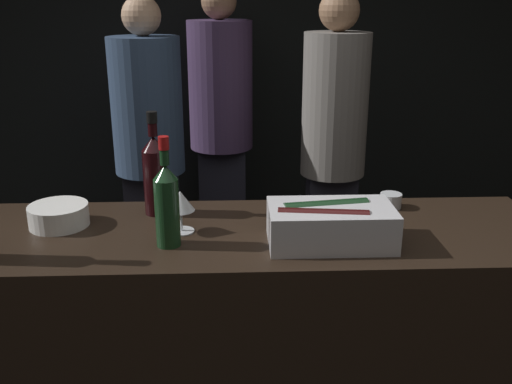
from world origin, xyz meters
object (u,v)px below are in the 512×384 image
Objects in this scene: wine_glass at (180,202)px; red_wine_bottle_black_foil at (155,172)px; bowl_white at (59,215)px; red_wine_bottle_burgundy at (167,202)px; person_blond_tee at (221,121)px; candle_votive at (391,200)px; person_in_hoodie at (333,143)px; person_grey_polo at (149,143)px; ice_bin_with_bottles at (329,223)px.

red_wine_bottle_black_foil is (-0.10, 0.17, 0.05)m from wine_glass.
red_wine_bottle_burgundy is (0.37, -0.17, 0.10)m from bowl_white.
red_wine_bottle_black_foil is 0.19× the size of person_blond_tee.
person_in_hoodie reaches higher than candle_votive.
person_grey_polo reaches higher than red_wine_bottle_black_foil.
red_wine_bottle_black_foil is (-0.81, -0.02, 0.12)m from candle_votive.
wine_glass reaches higher than ice_bin_with_bottles.
red_wine_bottle_black_foil is at bearing 19.26° from person_blond_tee.
bowl_white is 0.57× the size of red_wine_bottle_burgundy.
ice_bin_with_bottles is 1.49m from person_in_hoodie.
candle_votive is 1.80m from person_blond_tee.
ice_bin_with_bottles is 1.96× the size of bowl_white.
person_grey_polo is (-0.76, 1.60, -0.14)m from ice_bin_with_bottles.
red_wine_bottle_burgundy is at bearing -106.39° from wine_glass.
person_blond_tee is at bearing 110.28° from candle_votive.
person_blond_tee is 1.04× the size of person_grey_polo.
person_grey_polo is (-0.31, 1.50, -0.18)m from wine_glass.
candle_votive is at bearing 21.28° from red_wine_bottle_burgundy.
bowl_white is at bearing -125.42° from person_grey_polo.
ice_bin_with_bottles is at bearing -11.54° from bowl_white.
ice_bin_with_bottles is 0.46m from wine_glass.
red_wine_bottle_burgundy is (0.07, -0.27, -0.01)m from red_wine_bottle_black_foil.
ice_bin_with_bottles reaches higher than candle_votive.
person_in_hoodie is (0.74, 1.46, -0.19)m from red_wine_bottle_burgundy.
person_blond_tee reaches higher than person_in_hoodie.
person_in_hoodie is at bearing 55.62° from red_wine_bottle_black_foil.
person_blond_tee reaches higher than ice_bin_with_bottles.
candle_votive is at bearing 91.85° from person_in_hoodie.
candle_votive is 0.04× the size of person_blond_tee.
person_grey_polo is at bearing 115.34° from ice_bin_with_bottles.
red_wine_bottle_black_foil is at bearing 18.42° from bowl_white.
person_grey_polo is (-0.28, 1.60, -0.22)m from red_wine_bottle_burgundy.
candle_votive is 0.23× the size of red_wine_bottle_burgundy.
ice_bin_with_bottles is 1.78m from person_grey_polo.
ice_bin_with_bottles is 1.06× the size of red_wine_bottle_black_foil.
red_wine_bottle_burgundy is (-0.03, -0.10, 0.04)m from wine_glass.
red_wine_bottle_burgundy is at bearing -111.90° from person_grey_polo.
ice_bin_with_bottles is at bearing 35.75° from person_blond_tee.
person_blond_tee is at bearing 86.49° from red_wine_bottle_burgundy.
candle_votive is 0.82m from red_wine_bottle_black_foil.
person_in_hoodie is at bearing 90.06° from candle_votive.
red_wine_bottle_burgundy is 0.18× the size of person_blond_tee.
person_grey_polo is at bearing 128.13° from candle_votive.
red_wine_bottle_burgundy is at bearing -158.72° from candle_votive.
red_wine_bottle_burgundy is at bearing -24.39° from bowl_white.
wine_glass is 1.79× the size of candle_votive.
ice_bin_with_bottles is at bearing -13.34° from wine_glass.
person_grey_polo is at bearing -21.01° from person_blond_tee.
red_wine_bottle_burgundy is at bearing -75.97° from red_wine_bottle_black_foil.
red_wine_bottle_black_foil is 0.19× the size of person_in_hoodie.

